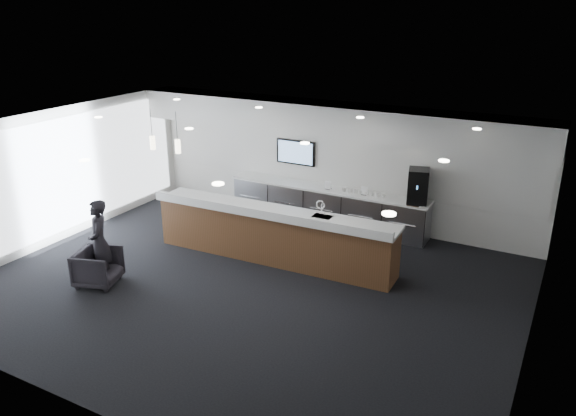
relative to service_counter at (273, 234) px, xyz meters
The scene contains 27 objects.
ground 1.41m from the service_counter, 82.93° to the right, with size 10.00×10.00×0.00m, color black.
ceiling 2.75m from the service_counter, 82.93° to the right, with size 10.00×8.00×0.02m, color black.
back_wall 2.88m from the service_counter, 86.65° to the left, with size 10.00×0.02×3.00m, color silver.
left_wall 5.09m from the service_counter, 165.18° to the right, with size 0.02×8.00×3.00m, color silver.
right_wall 5.40m from the service_counter, 13.95° to the right, with size 0.02×8.00×3.00m, color silver.
soffit_bulkhead 3.08m from the service_counter, 85.99° to the left, with size 10.00×0.90×0.70m, color silver.
alcove_panel 2.88m from the service_counter, 86.62° to the left, with size 9.80×0.06×1.40m, color silver.
window_blinds_wall 5.05m from the service_counter, 165.06° to the right, with size 0.04×7.36×2.55m, color #AAB8CD.
back_credenza 2.37m from the service_counter, 86.14° to the left, with size 5.06×0.66×0.95m.
wall_tv 2.96m from the service_counter, 107.77° to the left, with size 1.05×0.08×0.62m.
pendant_left 2.84m from the service_counter, 167.88° to the right, with size 0.12×0.12×0.30m, color beige.
pendant_right 3.42m from the service_counter, behind, with size 0.12×0.12×0.30m, color beige.
ceiling_can_lights 2.72m from the service_counter, 82.93° to the right, with size 7.00×5.00×0.02m, color white, non-canonical shape.
service_counter is the anchor object (origin of this frame).
coffee_machine 3.42m from the service_counter, 44.97° to the left, with size 0.55×0.62×0.77m.
info_sign_left 2.31m from the service_counter, 84.40° to the left, with size 0.15×0.02×0.20m, color white.
info_sign_right 2.58m from the service_counter, 63.39° to the left, with size 0.16×0.02×0.21m, color white.
armchair 3.55m from the service_counter, 133.52° to the right, with size 0.76×0.78×0.71m, color black.
lounge_guest 3.47m from the service_counter, 135.23° to the right, with size 0.61×0.40×1.67m, color black.
cup_0 2.82m from the service_counter, 54.97° to the left, with size 0.10×0.10×0.09m, color white.
cup_1 2.74m from the service_counter, 57.39° to the left, with size 0.10×0.10×0.09m, color white.
cup_2 2.67m from the service_counter, 59.95° to the left, with size 0.10×0.10×0.09m, color white.
cup_3 2.61m from the service_counter, 62.65° to the left, with size 0.10×0.10×0.09m, color white.
cup_4 2.55m from the service_counter, 65.49° to the left, with size 0.10×0.10×0.09m, color white.
cup_5 2.49m from the service_counter, 68.46° to the left, with size 0.10×0.10×0.09m, color white.
cup_6 2.45m from the service_counter, 71.56° to the left, with size 0.10×0.10×0.09m, color white.
cup_7 2.41m from the service_counter, 74.77° to the left, with size 0.10×0.10×0.09m, color white.
Camera 1 is at (5.27, -8.15, 5.18)m, focal length 35.00 mm.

